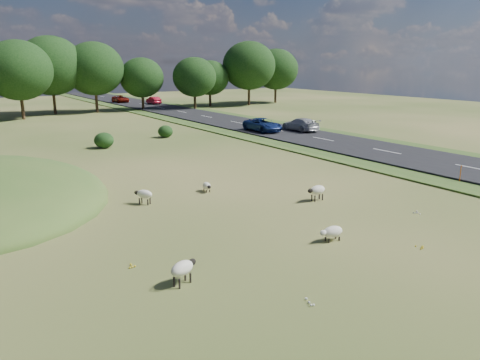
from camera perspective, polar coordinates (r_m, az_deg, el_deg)
name	(u,v)px	position (r m, az deg, el deg)	size (l,w,h in m)	color
ground	(118,156)	(41.32, -14.69, 2.83)	(160.00, 160.00, 0.00)	#2E4F18
road	(246,125)	(59.06, 0.72, 6.71)	(8.00, 150.00, 0.25)	black
treeline	(23,71)	(74.87, -24.90, 11.96)	(96.28, 14.66, 11.70)	black
shrubs	(85,140)	(46.57, -18.32, 4.66)	(23.94, 4.39, 1.47)	black
marker_post	(460,174)	(34.24, 25.27, 0.66)	(0.06, 0.06, 1.20)	#D8590C
sheep_0	(332,232)	(21.43, 11.17, -6.21)	(1.23, 0.62, 0.70)	#BDB79D
sheep_1	(207,186)	(29.01, -4.06, -0.71)	(0.58, 1.04, 0.58)	#BDB79D
sheep_2	(317,190)	(27.33, 9.37, -1.22)	(1.27, 0.59, 0.91)	#BDB79D
sheep_3	(144,194)	(26.90, -11.63, -1.70)	(0.95, 1.15, 0.83)	#BDB79D
sheep_4	(183,268)	(17.20, -6.99, -10.62)	(1.29, 0.88, 0.90)	#BDB79D
car_0	(300,124)	(53.65, 7.35, 6.75)	(2.03, 4.99, 1.45)	silver
car_2	(120,99)	(94.46, -14.37, 9.57)	(2.19, 4.75, 1.32)	maroon
car_3	(154,100)	(89.15, -10.48, 9.53)	(1.43, 4.10, 1.35)	maroon
car_4	(263,125)	(52.85, 2.78, 6.74)	(2.40, 5.20, 1.45)	navy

